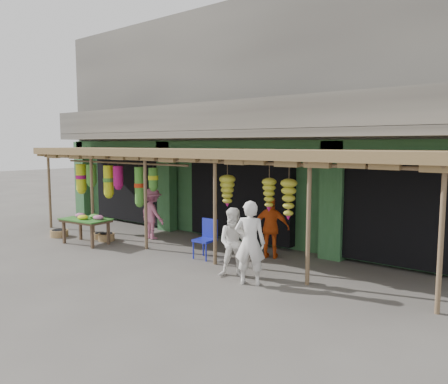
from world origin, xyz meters
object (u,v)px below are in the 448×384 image
Objects in this scene: person_shopper at (152,214)px; person_vendor at (271,228)px; person_right at (235,243)px; flower_table at (87,220)px; person_front at (250,243)px; blue_chair at (207,236)px.

person_vendor is at bearing -166.73° from person_shopper.
person_right is 0.98× the size of person_shopper.
person_front is at bearing -7.26° from flower_table.
person_right is at bearing 169.16° from person_shopper.
blue_chair is 0.65× the size of person_right.
person_front is at bearing 88.16° from person_vendor.
person_shopper is (-4.92, 1.75, -0.10)m from person_front.
person_vendor is 4.13m from person_shopper.
blue_chair is 2.91m from person_shopper.
flower_table is 0.98× the size of person_shopper.
flower_table is 5.89m from person_front.
blue_chair is 2.38m from person_front.
person_shopper is at bearing 53.41° from flower_table.
flower_table is at bearing 151.15° from person_right.
blue_chair is at bearing 120.75° from person_right.
person_front reaches higher than person_right.
blue_chair reaches higher than flower_table.
person_shopper is (-2.81, 0.69, 0.22)m from blue_chair.
person_right is at bearing -32.31° from blue_chair.
person_front is (2.10, -1.06, 0.32)m from blue_chair.
person_front reaches higher than person_shopper.
flower_table is at bearing -1.31° from person_vendor.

